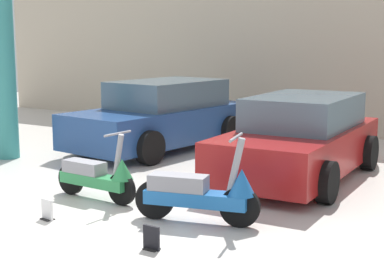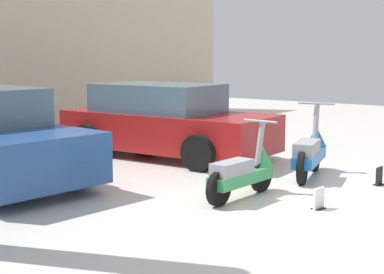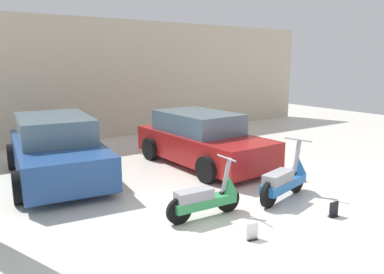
{
  "view_description": "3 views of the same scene",
  "coord_description": "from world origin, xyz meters",
  "px_view_note": "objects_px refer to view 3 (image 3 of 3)",
  "views": [
    {
      "loc": [
        5.04,
        -5.03,
        2.21
      ],
      "look_at": [
        0.58,
        2.12,
        0.79
      ],
      "focal_mm": 55.0,
      "sensor_mm": 36.0,
      "label": 1
    },
    {
      "loc": [
        -6.62,
        -2.83,
        1.86
      ],
      "look_at": [
        0.1,
        2.0,
        0.67
      ],
      "focal_mm": 55.0,
      "sensor_mm": 36.0,
      "label": 2
    },
    {
      "loc": [
        -3.73,
        -3.76,
        2.56
      ],
      "look_at": [
        0.62,
        2.65,
        0.98
      ],
      "focal_mm": 35.0,
      "sensor_mm": 36.0,
      "label": 3
    }
  ],
  "objects_px": {
    "scooter_front_left": "(208,197)",
    "car_rear_left": "(57,149)",
    "scooter_front_right": "(286,179)",
    "placard_near_left_scooter": "(252,232)",
    "car_rear_center": "(202,140)",
    "placard_near_right_scooter": "(334,210)"
  },
  "relations": [
    {
      "from": "scooter_front_left",
      "to": "car_rear_left",
      "type": "relative_size",
      "value": 0.34
    },
    {
      "from": "scooter_front_right",
      "to": "placard_near_left_scooter",
      "type": "xyz_separation_m",
      "value": [
        -1.69,
        -0.88,
        -0.27
      ]
    },
    {
      "from": "car_rear_left",
      "to": "car_rear_center",
      "type": "distance_m",
      "value": 3.43
    },
    {
      "from": "scooter_front_right",
      "to": "car_rear_left",
      "type": "xyz_separation_m",
      "value": [
        -3.21,
        3.77,
        0.27
      ]
    },
    {
      "from": "scooter_front_right",
      "to": "car_rear_left",
      "type": "bearing_deg",
      "value": 116.24
    },
    {
      "from": "car_rear_left",
      "to": "scooter_front_right",
      "type": "bearing_deg",
      "value": 46.86
    },
    {
      "from": "placard_near_right_scooter",
      "to": "car_rear_left",
      "type": "bearing_deg",
      "value": 123.74
    },
    {
      "from": "car_rear_left",
      "to": "scooter_front_left",
      "type": "bearing_deg",
      "value": 28.49
    },
    {
      "from": "scooter_front_right",
      "to": "placard_near_right_scooter",
      "type": "height_order",
      "value": "scooter_front_right"
    },
    {
      "from": "placard_near_left_scooter",
      "to": "car_rear_center",
      "type": "bearing_deg",
      "value": 64.42
    },
    {
      "from": "car_rear_center",
      "to": "scooter_front_right",
      "type": "bearing_deg",
      "value": -4.22
    },
    {
      "from": "car_rear_center",
      "to": "placard_near_left_scooter",
      "type": "height_order",
      "value": "car_rear_center"
    },
    {
      "from": "scooter_front_right",
      "to": "placard_near_left_scooter",
      "type": "height_order",
      "value": "scooter_front_right"
    },
    {
      "from": "scooter_front_left",
      "to": "placard_near_left_scooter",
      "type": "distance_m",
      "value": 1.04
    },
    {
      "from": "scooter_front_left",
      "to": "placard_near_right_scooter",
      "type": "relative_size",
      "value": 5.41
    },
    {
      "from": "car_rear_center",
      "to": "placard_near_right_scooter",
      "type": "height_order",
      "value": "car_rear_center"
    },
    {
      "from": "car_rear_center",
      "to": "placard_near_left_scooter",
      "type": "relative_size",
      "value": 14.99
    },
    {
      "from": "scooter_front_right",
      "to": "placard_near_left_scooter",
      "type": "bearing_deg",
      "value": -166.56
    },
    {
      "from": "scooter_front_right",
      "to": "placard_near_right_scooter",
      "type": "xyz_separation_m",
      "value": [
        0.01,
        -1.05,
        -0.27
      ]
    },
    {
      "from": "placard_near_left_scooter",
      "to": "placard_near_right_scooter",
      "type": "distance_m",
      "value": 1.71
    },
    {
      "from": "car_rear_left",
      "to": "car_rear_center",
      "type": "relative_size",
      "value": 1.07
    },
    {
      "from": "car_rear_center",
      "to": "scooter_front_left",
      "type": "bearing_deg",
      "value": -36.1
    }
  ]
}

